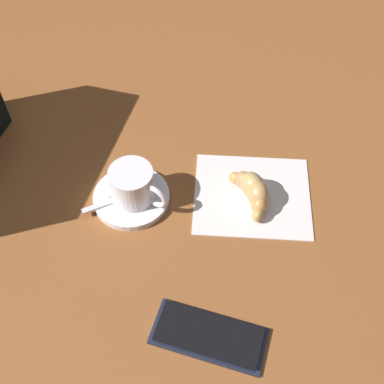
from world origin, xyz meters
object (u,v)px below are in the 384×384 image
(espresso_cup, at_px, (133,186))
(napkin, at_px, (252,195))
(sugar_packet, at_px, (123,186))
(croissant, at_px, (254,191))
(cell_phone, at_px, (209,335))
(teaspoon, at_px, (132,193))
(saucer, at_px, (131,198))

(espresso_cup, height_order, napkin, espresso_cup)
(sugar_packet, relative_size, croissant, 0.67)
(espresso_cup, xyz_separation_m, croissant, (0.18, 0.03, -0.02))
(sugar_packet, xyz_separation_m, cell_phone, (0.17, -0.22, -0.01))
(teaspoon, xyz_separation_m, sugar_packet, (-0.02, 0.01, 0.00))
(teaspoon, relative_size, napkin, 0.59)
(saucer, bearing_deg, espresso_cup, -14.07)
(espresso_cup, height_order, croissant, espresso_cup)
(napkin, bearing_deg, croissant, -82.66)
(saucer, xyz_separation_m, sugar_packet, (-0.02, 0.02, 0.01))
(teaspoon, bearing_deg, napkin, 10.78)
(teaspoon, relative_size, croissant, 1.17)
(saucer, relative_size, croissant, 1.31)
(croissant, bearing_deg, saucer, -170.29)
(teaspoon, bearing_deg, sugar_packet, 142.24)
(napkin, distance_m, croissant, 0.02)
(saucer, distance_m, espresso_cup, 0.04)
(saucer, bearing_deg, sugar_packet, 134.45)
(espresso_cup, xyz_separation_m, napkin, (0.18, 0.04, -0.04))
(saucer, bearing_deg, teaspoon, 77.28)
(saucer, xyz_separation_m, croissant, (0.19, 0.03, 0.02))
(sugar_packet, height_order, cell_phone, sugar_packet)
(cell_phone, bearing_deg, teaspoon, 126.24)
(espresso_cup, xyz_separation_m, cell_phone, (0.14, -0.20, -0.03))
(sugar_packet, relative_size, cell_phone, 0.39)
(espresso_cup, distance_m, napkin, 0.19)
(espresso_cup, relative_size, sugar_packet, 1.54)
(napkin, height_order, croissant, croissant)
(espresso_cup, height_order, cell_phone, espresso_cup)
(teaspoon, height_order, napkin, teaspoon)
(napkin, bearing_deg, cell_phone, -98.68)
(croissant, bearing_deg, cell_phone, -99.13)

